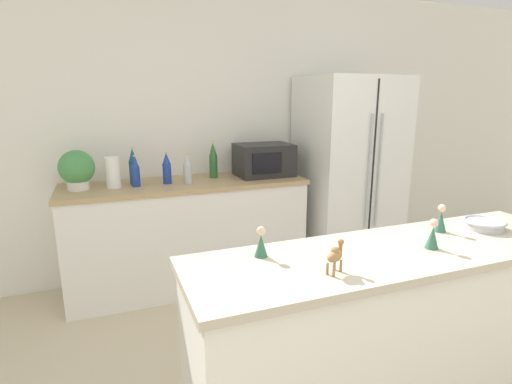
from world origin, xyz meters
TOP-DOWN VIEW (x-y plane):
  - wall_back at (0.00, 2.73)m, footprint 8.00×0.06m
  - back_counter at (-0.39, 2.40)m, footprint 1.97×0.63m
  - refrigerator at (1.11, 2.31)m, footprint 0.84×0.77m
  - bar_counter at (0.16, 0.49)m, footprint 1.90×0.53m
  - potted_plant at (-1.21, 2.41)m, footprint 0.26×0.26m
  - paper_towel_roll at (-0.95, 2.38)m, footprint 0.11×0.11m
  - microwave at (0.31, 2.42)m, footprint 0.48×0.37m
  - back_bottle_0 at (-0.55, 2.39)m, footprint 0.07×0.07m
  - back_bottle_1 at (-0.39, 2.33)m, footprint 0.07×0.07m
  - back_bottle_2 at (-0.13, 2.48)m, footprint 0.07×0.07m
  - back_bottle_3 at (-0.80, 2.46)m, footprint 0.06×0.06m
  - back_bottle_4 at (-0.79, 2.37)m, footprint 0.07×0.07m
  - fruit_bowl at (0.75, 0.56)m, footprint 0.20×0.20m
  - camel_figurine at (-0.23, 0.38)m, footprint 0.10×0.08m
  - wise_man_figurine_blue at (0.51, 0.60)m, footprint 0.06×0.06m
  - wise_man_figurine_crimson at (0.30, 0.44)m, footprint 0.06×0.06m
  - wise_man_figurine_purple at (-0.43, 0.63)m, footprint 0.06×0.06m

SIDE VIEW (x-z plane):
  - back_counter at x=-0.39m, z-range 0.00..0.91m
  - bar_counter at x=0.16m, z-range 0.00..0.95m
  - refrigerator at x=1.11m, z-range 0.00..1.77m
  - fruit_bowl at x=0.75m, z-range 0.95..1.00m
  - wise_man_figurine_purple at x=-0.43m, z-range 0.94..1.07m
  - wise_man_figurine_crimson at x=0.30m, z-range 0.94..1.08m
  - wise_man_figurine_blue at x=0.51m, z-range 0.94..1.08m
  - camel_figurine at x=-0.23m, z-range 0.96..1.09m
  - back_bottle_4 at x=-0.79m, z-range 0.91..1.15m
  - back_bottle_1 at x=-0.39m, z-range 0.91..1.15m
  - paper_towel_roll at x=-0.95m, z-range 0.91..1.15m
  - back_bottle_0 at x=-0.55m, z-range 0.91..1.16m
  - microwave at x=0.31m, z-range 0.91..1.19m
  - back_bottle_3 at x=-0.80m, z-range 0.91..1.20m
  - back_bottle_2 at x=-0.13m, z-range 0.91..1.22m
  - potted_plant at x=-1.21m, z-range 0.92..1.22m
  - wall_back at x=0.00m, z-range 0.00..2.55m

